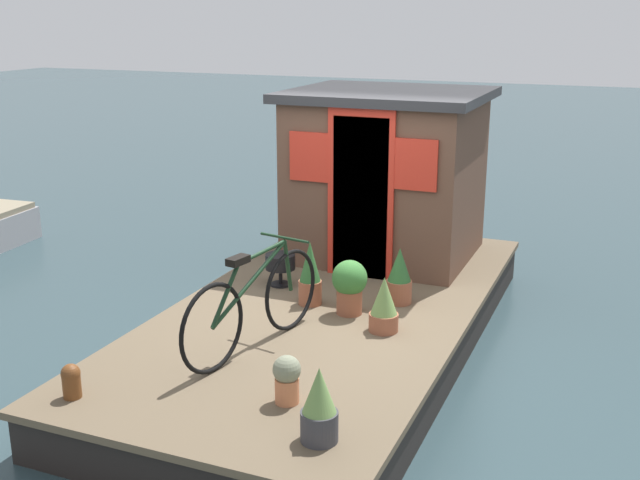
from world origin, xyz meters
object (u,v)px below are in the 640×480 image
potted_plant_geranium (287,378)px  potted_plant_ivy (319,406)px  potted_plant_sage (310,275)px  potted_plant_basil (399,277)px  charcoal_grill (280,263)px  mooring_bollard (71,380)px  houseboat_cabin (386,174)px  bicycle (254,304)px  potted_plant_rosemary (384,306)px  potted_plant_fern (350,284)px

potted_plant_geranium → potted_plant_ivy: size_ratio=0.69×
potted_plant_sage → potted_plant_basil: (0.36, -0.78, -0.04)m
potted_plant_geranium → charcoal_grill: (2.26, 1.12, 0.05)m
potted_plant_geranium → mooring_bollard: bearing=109.9°
houseboat_cabin → bicycle: houseboat_cabin is taller
bicycle → potted_plant_geranium: (-0.75, -0.65, -0.21)m
potted_plant_geranium → potted_plant_basil: potted_plant_basil is taller
potted_plant_ivy → potted_plant_basil: size_ratio=0.95×
potted_plant_ivy → mooring_bollard: (-0.14, 1.90, -0.11)m
potted_plant_geranium → potted_plant_rosemary: 1.54m
potted_plant_sage → potted_plant_fern: 0.45m
houseboat_cabin → potted_plant_fern: 2.03m
bicycle → potted_plant_fern: bicycle is taller
potted_plant_sage → potted_plant_rosemary: bearing=-112.7°
potted_plant_geranium → bicycle: bearing=40.8°
potted_plant_geranium → potted_plant_basil: 2.25m
potted_plant_rosemary → charcoal_grill: 1.54m
houseboat_cabin → potted_plant_basil: (-1.45, -0.62, -0.69)m
potted_plant_rosemary → charcoal_grill: bearing=61.6°
houseboat_cabin → potted_plant_ivy: bearing=-167.8°
bicycle → potted_plant_rosemary: size_ratio=3.48×
potted_plant_sage → potted_plant_fern: (-0.09, -0.44, -0.01)m
potted_plant_ivy → potted_plant_basil: 2.65m
potted_plant_geranium → potted_plant_basil: size_ratio=0.66×
houseboat_cabin → charcoal_grill: (-1.44, 0.65, -0.72)m
potted_plant_sage → mooring_bollard: potted_plant_sage is taller
houseboat_cabin → potted_plant_ivy: size_ratio=4.07×
potted_plant_rosemary → mooring_bollard: 2.68m
potted_plant_sage → potted_plant_basil: size_ratio=1.13×
houseboat_cabin → mooring_bollard: (-4.23, 1.01, -0.82)m
charcoal_grill → mooring_bollard: bearing=172.6°
bicycle → potted_plant_ivy: size_ratio=3.33×
potted_plant_geranium → mooring_bollard: potted_plant_geranium is taller
potted_plant_ivy → potted_plant_rosemary: 1.93m
bicycle → charcoal_grill: size_ratio=5.23×
potted_plant_rosemary → bicycle: bearing=131.6°
potted_plant_rosemary → mooring_bollard: bearing=140.2°
charcoal_grill → potted_plant_fern: bearing=-116.3°
potted_plant_rosemary → potted_plant_fern: (0.27, 0.43, 0.05)m
potted_plant_fern → mooring_bollard: size_ratio=1.97×
potted_plant_ivy → houseboat_cabin: bearing=12.2°
potted_plant_geranium → charcoal_grill: potted_plant_geranium is taller
potted_plant_sage → potted_plant_ivy: bearing=-155.3°
potted_plant_rosemary → potted_plant_ivy: bearing=-174.4°
potted_plant_rosemary → potted_plant_basil: (0.72, 0.08, 0.02)m
potted_plant_ivy → potted_plant_fern: 2.28m
potted_plant_geranium → houseboat_cabin: bearing=7.3°
houseboat_cabin → bicycle: size_ratio=1.22×
potted_plant_ivy → potted_plant_rosemary: potted_plant_ivy is taller
houseboat_cabin → potted_plant_rosemary: (-2.17, -0.70, -0.72)m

